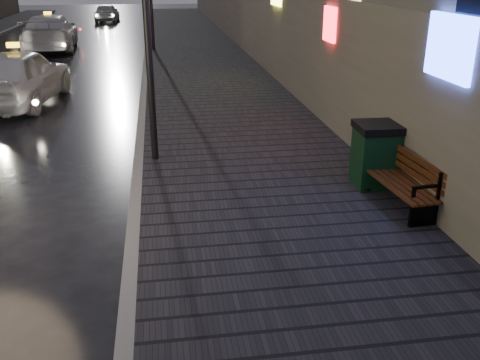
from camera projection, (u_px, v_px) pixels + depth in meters
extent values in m
cube|color=black|center=(198.00, 53.00, 25.22)|extent=(4.60, 58.00, 0.15)
cube|color=slate|center=(146.00, 55.00, 24.88)|extent=(0.20, 58.00, 0.15)
cylinder|color=black|center=(148.00, 35.00, 10.20)|extent=(0.14, 0.14, 5.00)
cube|color=black|center=(424.00, 214.00, 8.16)|extent=(0.48, 0.10, 0.38)
cube|color=black|center=(439.00, 193.00, 8.08)|extent=(0.06, 0.06, 0.67)
cube|color=black|center=(425.00, 187.00, 7.98)|extent=(0.40, 0.08, 0.05)
cube|color=black|center=(380.00, 181.00, 9.45)|extent=(0.48, 0.10, 0.38)
cube|color=black|center=(393.00, 162.00, 9.37)|extent=(0.06, 0.06, 0.67)
cube|color=black|center=(380.00, 156.00, 9.27)|extent=(0.40, 0.08, 0.05)
cube|color=#49250F|center=(402.00, 184.00, 8.73)|extent=(0.73, 1.75, 0.04)
cube|color=#49250F|center=(416.00, 167.00, 8.67)|extent=(0.17, 1.71, 0.38)
cube|color=black|center=(375.00, 158.00, 9.59)|extent=(0.72, 0.72, 1.03)
cube|color=black|center=(378.00, 127.00, 9.38)|extent=(0.78, 0.78, 0.13)
imported|color=silver|center=(18.00, 76.00, 15.85)|extent=(2.63, 5.17, 1.69)
imported|color=silver|center=(50.00, 33.00, 26.48)|extent=(2.83, 6.05, 1.71)
imported|color=#A4A3AB|center=(107.00, 13.00, 40.60)|extent=(1.78, 3.99, 1.33)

